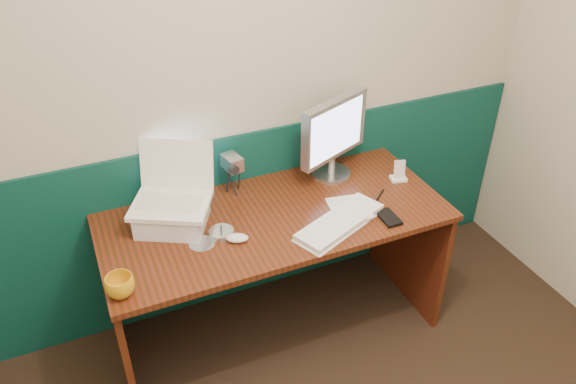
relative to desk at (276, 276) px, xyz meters
name	(u,v)px	position (x,y,z in m)	size (l,w,h in m)	color
back_wall	(211,90)	(-0.16, 0.37, 0.88)	(3.50, 0.04, 2.50)	beige
wainscot	(223,224)	(-0.16, 0.36, 0.12)	(3.48, 0.02, 1.00)	#083536
desk	(276,276)	(0.00, 0.00, 0.00)	(1.60, 0.70, 0.75)	#391D0A
laptop_riser	(172,216)	(-0.45, 0.11, 0.43)	(0.29, 0.25, 0.10)	white
laptop	(167,180)	(-0.45, 0.11, 0.62)	(0.34, 0.26, 0.28)	white
monitor	(333,138)	(0.40, 0.21, 0.59)	(0.43, 0.12, 0.43)	#BABBC0
keyboard	(340,223)	(0.24, -0.19, 0.39)	(0.46, 0.15, 0.03)	white
mouse_right	(362,216)	(0.35, -0.19, 0.39)	(0.12, 0.07, 0.04)	white
mouse_left	(237,238)	(-0.22, -0.11, 0.39)	(0.10, 0.06, 0.03)	white
mug	(120,286)	(-0.74, -0.25, 0.42)	(0.11, 0.11, 0.09)	gold
camcorder	(233,172)	(-0.11, 0.26, 0.49)	(0.10, 0.14, 0.22)	#B5B5BA
cd_spindle	(221,233)	(-0.27, -0.04, 0.39)	(0.11, 0.11, 0.02)	silver
cd_loose_a	(202,243)	(-0.37, -0.07, 0.38)	(0.11, 0.11, 0.00)	#B4BEC5
pen	(378,197)	(0.51, -0.07, 0.38)	(0.01, 0.01, 0.15)	black
papers	(345,203)	(0.34, -0.04, 0.38)	(0.16, 0.11, 0.00)	silver
dock	(398,179)	(0.69, 0.03, 0.38)	(0.08, 0.06, 0.02)	white
music_player	(400,169)	(0.69, 0.03, 0.44)	(0.06, 0.01, 0.10)	silver
pda	(389,218)	(0.47, -0.24, 0.38)	(0.08, 0.13, 0.02)	black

